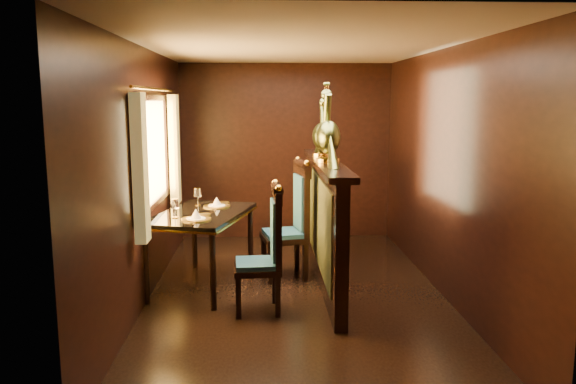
# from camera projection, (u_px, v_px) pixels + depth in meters

# --- Properties ---
(ground) EXTENTS (5.00, 5.00, 0.00)m
(ground) POSITION_uv_depth(u_px,v_px,m) (296.00, 294.00, 5.80)
(ground) COLOR black
(ground) RESTS_ON ground
(room_shell) EXTENTS (3.04, 5.04, 2.52)m
(room_shell) POSITION_uv_depth(u_px,v_px,m) (288.00, 141.00, 5.56)
(room_shell) COLOR black
(room_shell) RESTS_ON ground
(partition) EXTENTS (0.26, 2.70, 1.36)m
(partition) POSITION_uv_depth(u_px,v_px,m) (325.00, 220.00, 6.00)
(partition) COLOR black
(partition) RESTS_ON ground
(dining_table) EXTENTS (1.18, 1.55, 1.02)m
(dining_table) POSITION_uv_depth(u_px,v_px,m) (202.00, 219.00, 5.93)
(dining_table) COLOR black
(dining_table) RESTS_ON ground
(chair_left) EXTENTS (0.47, 0.50, 1.24)m
(chair_left) POSITION_uv_depth(u_px,v_px,m) (269.00, 245.00, 5.26)
(chair_left) COLOR black
(chair_left) RESTS_ON ground
(chair_right) EXTENTS (0.57, 0.59, 1.35)m
(chair_right) POSITION_uv_depth(u_px,v_px,m) (295.00, 216.00, 6.29)
(chair_right) COLOR black
(chair_right) RESTS_ON ground
(peacock_left) EXTENTS (0.25, 0.68, 0.81)m
(peacock_left) POSITION_uv_depth(u_px,v_px,m) (329.00, 122.00, 5.63)
(peacock_left) COLOR #174731
(peacock_left) RESTS_ON partition
(peacock_right) EXTENTS (0.22, 0.60, 0.71)m
(peacock_right) POSITION_uv_depth(u_px,v_px,m) (322.00, 124.00, 6.24)
(peacock_right) COLOR #174731
(peacock_right) RESTS_ON partition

